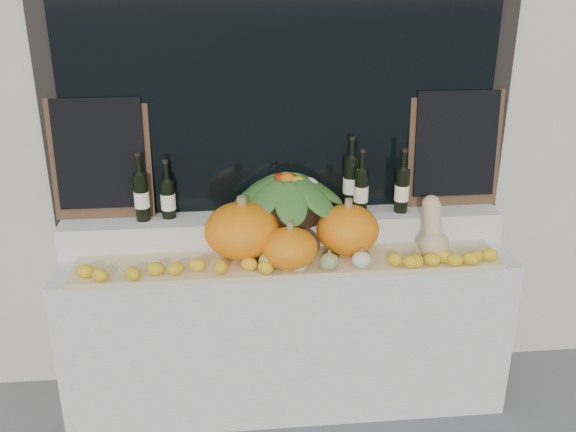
{
  "coord_description": "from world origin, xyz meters",
  "views": [
    {
      "loc": [
        -0.29,
        -1.44,
        2.29
      ],
      "look_at": [
        0.0,
        1.45,
        1.12
      ],
      "focal_mm": 40.0,
      "sensor_mm": 36.0,
      "label": 1
    }
  ],
  "objects_px": {
    "pumpkin_right": "(348,229)",
    "wine_bottle_tall": "(351,183)",
    "produce_bowl": "(288,194)",
    "pumpkin_left": "(243,230)",
    "butternut_squash": "(433,232)"
  },
  "relations": [
    {
      "from": "wine_bottle_tall",
      "to": "produce_bowl",
      "type": "bearing_deg",
      "value": -168.77
    },
    {
      "from": "pumpkin_left",
      "to": "butternut_squash",
      "type": "relative_size",
      "value": 1.29
    },
    {
      "from": "pumpkin_left",
      "to": "butternut_squash",
      "type": "height_order",
      "value": "butternut_squash"
    },
    {
      "from": "butternut_squash",
      "to": "pumpkin_right",
      "type": "bearing_deg",
      "value": 169.45
    },
    {
      "from": "pumpkin_right",
      "to": "produce_bowl",
      "type": "height_order",
      "value": "produce_bowl"
    },
    {
      "from": "produce_bowl",
      "to": "wine_bottle_tall",
      "type": "xyz_separation_m",
      "value": [
        0.34,
        0.07,
        0.03
      ]
    },
    {
      "from": "pumpkin_left",
      "to": "produce_bowl",
      "type": "relative_size",
      "value": 0.6
    },
    {
      "from": "pumpkin_right",
      "to": "wine_bottle_tall",
      "type": "height_order",
      "value": "wine_bottle_tall"
    },
    {
      "from": "butternut_squash",
      "to": "wine_bottle_tall",
      "type": "xyz_separation_m",
      "value": [
        -0.35,
        0.34,
        0.16
      ]
    },
    {
      "from": "pumpkin_right",
      "to": "produce_bowl",
      "type": "relative_size",
      "value": 0.5
    },
    {
      "from": "pumpkin_right",
      "to": "wine_bottle_tall",
      "type": "distance_m",
      "value": 0.31
    },
    {
      "from": "pumpkin_right",
      "to": "produce_bowl",
      "type": "distance_m",
      "value": 0.37
    },
    {
      "from": "pumpkin_right",
      "to": "produce_bowl",
      "type": "xyz_separation_m",
      "value": [
        -0.28,
        0.19,
        0.13
      ]
    },
    {
      "from": "pumpkin_left",
      "to": "wine_bottle_tall",
      "type": "bearing_deg",
      "value": 23.26
    },
    {
      "from": "produce_bowl",
      "to": "wine_bottle_tall",
      "type": "height_order",
      "value": "wine_bottle_tall"
    }
  ]
}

